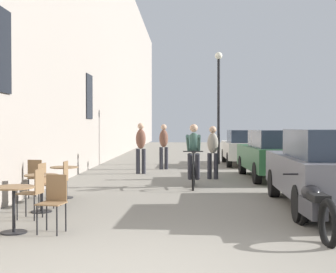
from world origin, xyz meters
The scene contains 18 objects.
building_facade_left centered at (-3.45, 14.00, 5.51)m, with size 0.54×68.00×11.02m.
cafe_table_near centered at (-2.18, 2.03, 0.52)m, with size 0.64×0.64×0.72m.
cafe_chair_near_toward_wall centered at (-1.57, 2.10, 0.52)m, with size 0.44×0.44×0.89m.
cafe_table_mid centered at (-2.29, 3.81, 0.52)m, with size 0.64×0.64×0.72m.
cafe_chair_mid_toward_street centered at (-2.37, 4.41, 0.52)m, with size 0.44×0.44×0.89m.
cafe_chair_mid_toward_wall centered at (-2.22, 3.13, 0.52)m, with size 0.43×0.43×0.89m.
cafe_table_far centered at (-2.30, 5.60, 0.52)m, with size 0.64×0.64×0.72m.
cafe_chair_far_toward_street centered at (-2.91, 5.52, 0.52)m, with size 0.44×0.44×0.89m.
cafe_chair_far_toward_wall centered at (-2.23, 5.02, 0.52)m, with size 0.38×0.38×0.89m.
cyclist_on_bicycle centered at (0.71, 7.66, 0.81)m, with size 0.52×1.76×1.74m.
pedestrian_near centered at (1.35, 9.63, 0.93)m, with size 0.36×0.27×1.66m.
pedestrian_mid centered at (-1.06, 11.21, 1.00)m, with size 0.37×0.29×1.77m.
pedestrian_far centered at (-0.33, 12.97, 0.98)m, with size 0.38×0.30×1.73m.
street_lamp centered at (1.96, 15.62, 3.11)m, with size 0.32×0.32×4.90m.
parked_car_nearest centered at (3.33, 4.30, 0.82)m, with size 2.01×4.53×1.59m.
parked_car_second centered at (3.32, 9.72, 0.80)m, with size 1.92×4.36×1.53m.
parked_car_third centered at (3.07, 15.12, 0.77)m, with size 1.81×4.22×1.49m.
parked_motorcycle centered at (2.43, 2.13, 0.40)m, with size 0.62×2.15×0.92m.
Camera 1 is at (0.45, -5.15, 1.64)m, focal length 50.56 mm.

